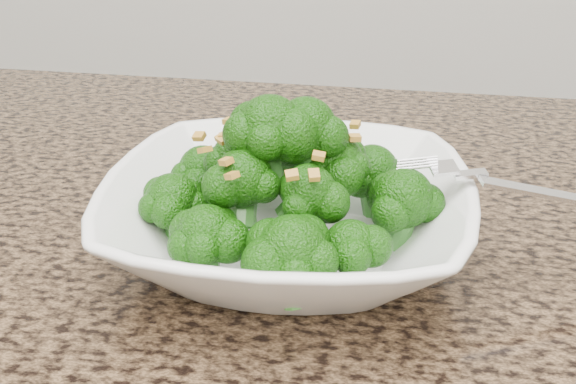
# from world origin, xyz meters

# --- Properties ---
(granite_counter) EXTENTS (1.64, 1.04, 0.03)m
(granite_counter) POSITION_xyz_m (0.00, 0.30, 0.89)
(granite_counter) COLOR brown
(granite_counter) RESTS_ON cabinet
(bowl) EXTENTS (0.26, 0.26, 0.06)m
(bowl) POSITION_xyz_m (0.10, 0.41, 0.93)
(bowl) COLOR white
(bowl) RESTS_ON granite_counter
(broccoli_pile) EXTENTS (0.22, 0.22, 0.07)m
(broccoli_pile) POSITION_xyz_m (0.10, 0.41, 1.00)
(broccoli_pile) COLOR #175509
(broccoli_pile) RESTS_ON bowl
(garlic_topping) EXTENTS (0.13, 0.13, 0.01)m
(garlic_topping) POSITION_xyz_m (0.10, 0.41, 1.04)
(garlic_topping) COLOR gold
(garlic_topping) RESTS_ON broccoli_pile
(fork) EXTENTS (0.17, 0.06, 0.01)m
(fork) POSITION_xyz_m (0.22, 0.42, 0.97)
(fork) COLOR silver
(fork) RESTS_ON bowl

